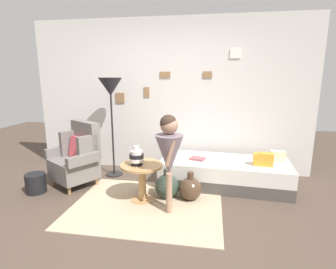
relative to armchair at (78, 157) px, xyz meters
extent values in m
plane|color=#4C3D33|center=(1.26, -0.99, -0.44)|extent=(12.00, 12.00, 0.00)
cube|color=silver|center=(1.26, 0.96, 0.86)|extent=(4.80, 0.10, 2.60)
cube|color=olive|center=(0.88, 0.91, 0.94)|extent=(0.09, 0.02, 0.17)
cube|color=slate|center=(0.88, 0.90, 0.94)|extent=(0.07, 0.01, 0.13)
cube|color=olive|center=(1.21, 0.91, 1.23)|extent=(0.18, 0.02, 0.10)
cube|color=gray|center=(1.21, 0.90, 1.23)|extent=(0.14, 0.01, 0.08)
cube|color=white|center=(2.34, 0.91, 1.56)|extent=(0.16, 0.02, 0.15)
cube|color=silver|center=(2.34, 0.90, 1.56)|extent=(0.13, 0.01, 0.11)
cube|color=olive|center=(1.91, 0.91, 1.23)|extent=(0.15, 0.02, 0.11)
cube|color=beige|center=(1.91, 0.90, 1.23)|extent=(0.11, 0.01, 0.08)
cube|color=olive|center=(0.39, 0.91, 0.83)|extent=(0.16, 0.02, 0.18)
cube|color=beige|center=(0.39, 0.90, 0.83)|extent=(0.12, 0.01, 0.14)
cube|color=tan|center=(1.22, -0.52, -0.43)|extent=(1.91, 1.50, 0.01)
cylinder|color=#9E7042|center=(-0.36, -0.12, -0.38)|extent=(0.04, 0.04, 0.12)
cylinder|color=#9E7042|center=(0.05, -0.38, -0.38)|extent=(0.04, 0.04, 0.12)
cylinder|color=#9E7042|center=(-0.12, 0.26, -0.38)|extent=(0.04, 0.04, 0.12)
cylinder|color=#9E7042|center=(0.29, 0.00, -0.38)|extent=(0.04, 0.04, 0.12)
cube|color=slate|center=(-0.04, -0.06, -0.17)|extent=(0.81, 0.79, 0.30)
cube|color=slate|center=(0.09, 0.14, 0.26)|extent=(0.58, 0.44, 0.55)
cube|color=slate|center=(-0.20, 0.16, 0.17)|extent=(0.23, 0.30, 0.39)
cube|color=slate|center=(0.23, -0.12, 0.17)|extent=(0.23, 0.30, 0.39)
cube|color=slate|center=(-0.33, 0.10, 0.05)|extent=(0.35, 0.47, 0.14)
cube|color=slate|center=(0.23, -0.25, 0.05)|extent=(0.35, 0.47, 0.14)
cube|color=#D64C56|center=(0.02, 0.02, 0.14)|extent=(0.39, 0.33, 0.33)
cube|color=#4C4742|center=(2.22, 0.32, -0.35)|extent=(1.95, 0.93, 0.18)
cube|color=silver|center=(2.22, 0.32, -0.15)|extent=(1.95, 0.93, 0.22)
cube|color=beige|center=(3.00, 0.40, 0.04)|extent=(0.21, 0.12, 0.16)
cube|color=orange|center=(2.78, 0.18, 0.05)|extent=(0.22, 0.15, 0.18)
cube|color=orange|center=(2.69, 0.18, 0.05)|extent=(0.17, 0.13, 0.17)
cylinder|color=tan|center=(1.12, -0.37, -0.43)|extent=(0.31, 0.31, 0.02)
cylinder|color=tan|center=(1.12, -0.37, -0.19)|extent=(0.10, 0.10, 0.46)
cylinder|color=tan|center=(1.12, -0.37, 0.06)|extent=(0.56, 0.56, 0.03)
cylinder|color=black|center=(1.06, -0.41, 0.10)|extent=(0.15, 0.15, 0.05)
cylinder|color=silver|center=(1.06, -0.41, 0.15)|extent=(0.19, 0.19, 0.05)
cylinder|color=black|center=(1.06, -0.41, 0.19)|extent=(0.19, 0.19, 0.05)
cylinder|color=silver|center=(1.06, -0.41, 0.24)|extent=(0.15, 0.15, 0.05)
cylinder|color=silver|center=(1.06, -0.41, 0.30)|extent=(0.07, 0.07, 0.06)
cylinder|color=black|center=(0.40, 0.47, -0.43)|extent=(0.28, 0.28, 0.02)
cylinder|color=black|center=(0.40, 0.47, 0.35)|extent=(0.03, 0.03, 1.53)
cone|color=#232328|center=(0.40, 0.47, 1.04)|extent=(0.38, 0.38, 0.29)
cylinder|color=#A37A60|center=(1.53, -0.66, -0.18)|extent=(0.07, 0.07, 0.52)
cylinder|color=#A37A60|center=(1.52, -0.56, -0.18)|extent=(0.07, 0.07, 0.52)
cone|color=slate|center=(1.52, -0.61, 0.29)|extent=(0.34, 0.34, 0.49)
cylinder|color=slate|center=(1.52, -0.61, 0.45)|extent=(0.17, 0.17, 0.19)
cylinder|color=#A37A60|center=(1.55, -0.72, 0.36)|extent=(0.14, 0.06, 0.33)
cylinder|color=#A37A60|center=(1.53, -0.48, 0.36)|extent=(0.14, 0.06, 0.33)
sphere|color=#A37A60|center=(1.52, -0.61, 0.65)|extent=(0.21, 0.21, 0.21)
sphere|color=#38281E|center=(1.51, -0.61, 0.67)|extent=(0.20, 0.20, 0.20)
cube|color=#905057|center=(1.81, 0.29, -0.02)|extent=(0.26, 0.22, 0.03)
sphere|color=#2D3D33|center=(1.43, -0.24, -0.27)|extent=(0.33, 0.33, 0.33)
cylinder|color=#2D3D33|center=(1.43, -0.24, -0.07)|extent=(0.09, 0.09, 0.09)
sphere|color=#473323|center=(1.75, -0.25, -0.28)|extent=(0.31, 0.31, 0.31)
cylinder|color=#473323|center=(1.75, -0.25, -0.09)|extent=(0.09, 0.09, 0.09)
cylinder|color=black|center=(-0.46, -0.39, -0.30)|extent=(0.28, 0.28, 0.28)
camera|label=1|loc=(2.00, -3.55, 1.20)|focal=28.04mm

